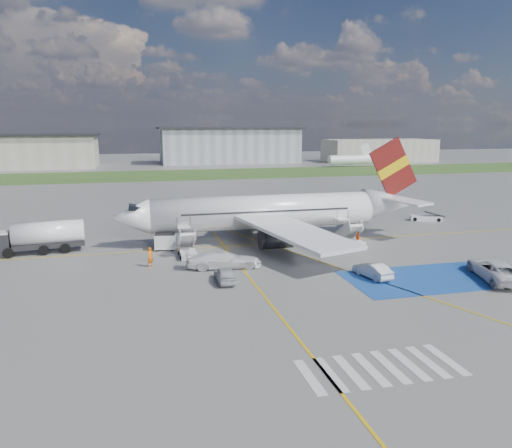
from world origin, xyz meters
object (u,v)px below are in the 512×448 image
Objects in this scene: belt_loader at (426,218)px; car_silver_b at (373,270)px; fuel_tanker at (36,240)px; airliner at (276,211)px; van_white_a at (495,267)px; gpu_cart at (165,243)px; van_white_b at (224,257)px; car_silver_a at (225,274)px.

belt_loader is 1.16× the size of car_silver_b.
belt_loader is at bearing -0.80° from fuel_tanker.
airliner is 6.18× the size of van_white_a.
gpu_cart is 0.51× the size of belt_loader.
fuel_tanker is 1.87× the size of van_white_b.
car_silver_a is at bearing -20.91° from car_silver_b.
van_white_a is at bearing 169.79° from car_silver_a.
fuel_tanker is at bearing -38.00° from car_silver_a.
gpu_cart is at bearing -69.80° from car_silver_a.
car_silver_a is 4.38m from van_white_b.
gpu_cart is at bearing 36.45° from van_white_b.
belt_loader is at bearing -146.11° from car_silver_a.
belt_loader is at bearing -57.15° from van_white_b.
van_white_a is (23.26, -4.97, 0.45)m from car_silver_a.
car_silver_b is 13.80m from van_white_b.
van_white_b is (-12.28, 6.30, 0.37)m from car_silver_b.
airliner reaches higher than gpu_cart.
car_silver_a is 0.66× the size of van_white_a.
car_silver_b is (17.14, -14.59, -0.15)m from gpu_cart.
airliner is at bearing -88.12° from car_silver_b.
car_silver_a is at bearing -121.30° from airliner.
fuel_tanker reaches higher than gpu_cart.
van_white_b is (0.69, 4.31, 0.37)m from car_silver_a.
airliner reaches higher than belt_loader.
car_silver_a is at bearing 4.92° from van_white_a.
van_white_b is (-32.22, -16.28, 0.70)m from belt_loader.
belt_loader is (24.08, 6.07, -3.05)m from airliner.
van_white_a is at bearing 151.70° from car_silver_b.
gpu_cart is 0.59× the size of car_silver_b.
van_white_b is (-22.57, 9.28, -0.08)m from van_white_a.
belt_loader is at bearing 14.15° from airliner.
van_white_b is (-8.14, -10.21, -2.35)m from airliner.
airliner reaches higher than car_silver_b.
airliner is at bearing -36.50° from van_white_a.
airliner is 3.70× the size of fuel_tanker.
airliner is 25.02m from belt_loader.
car_silver_a is (17.48, -14.59, -0.72)m from fuel_tanker.
airliner is 13.27m from van_white_b.
gpu_cart is (13.31, -2.00, -0.57)m from fuel_tanker.
gpu_cart is at bearing -144.53° from belt_loader.
van_white_a reaches higher than van_white_b.
gpu_cart is at bearing -171.58° from airliner.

